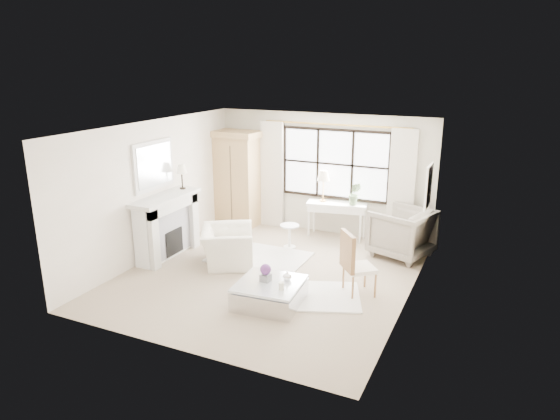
# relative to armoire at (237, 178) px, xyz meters

# --- Properties ---
(floor) EXTENTS (5.50, 5.50, 0.00)m
(floor) POSITION_rel_armoire_xyz_m (2.00, -2.41, -1.14)
(floor) COLOR tan
(floor) RESTS_ON ground
(ceiling) EXTENTS (5.50, 5.50, 0.00)m
(ceiling) POSITION_rel_armoire_xyz_m (2.00, -2.41, 1.56)
(ceiling) COLOR white
(ceiling) RESTS_ON ground
(wall_back) EXTENTS (5.00, 0.00, 5.00)m
(wall_back) POSITION_rel_armoire_xyz_m (2.00, 0.34, 0.21)
(wall_back) COLOR beige
(wall_back) RESTS_ON ground
(wall_front) EXTENTS (5.00, 0.00, 5.00)m
(wall_front) POSITION_rel_armoire_xyz_m (2.00, -5.16, 0.21)
(wall_front) COLOR beige
(wall_front) RESTS_ON ground
(wall_left) EXTENTS (0.00, 5.50, 5.50)m
(wall_left) POSITION_rel_armoire_xyz_m (-0.50, -2.41, 0.21)
(wall_left) COLOR white
(wall_left) RESTS_ON ground
(wall_right) EXTENTS (0.00, 5.50, 5.50)m
(wall_right) POSITION_rel_armoire_xyz_m (4.50, -2.41, 0.21)
(wall_right) COLOR white
(wall_right) RESTS_ON ground
(window_pane) EXTENTS (2.40, 0.02, 1.50)m
(window_pane) POSITION_rel_armoire_xyz_m (2.30, 0.32, 0.46)
(window_pane) COLOR white
(window_pane) RESTS_ON wall_back
(window_frame) EXTENTS (2.50, 0.04, 1.50)m
(window_frame) POSITION_rel_armoire_xyz_m (2.30, 0.31, 0.46)
(window_frame) COLOR black
(window_frame) RESTS_ON wall_back
(curtain_rod) EXTENTS (3.30, 0.04, 0.04)m
(curtain_rod) POSITION_rel_armoire_xyz_m (2.30, 0.26, 1.33)
(curtain_rod) COLOR #B48B3E
(curtain_rod) RESTS_ON wall_back
(curtain_left) EXTENTS (0.55, 0.10, 2.47)m
(curtain_left) POSITION_rel_armoire_xyz_m (0.80, 0.24, 0.10)
(curtain_left) COLOR beige
(curtain_left) RESTS_ON ground
(curtain_right) EXTENTS (0.55, 0.10, 2.47)m
(curtain_right) POSITION_rel_armoire_xyz_m (3.80, 0.24, 0.10)
(curtain_right) COLOR beige
(curtain_right) RESTS_ON ground
(fireplace) EXTENTS (0.58, 1.66, 1.26)m
(fireplace) POSITION_rel_armoire_xyz_m (-0.28, -2.41, -0.49)
(fireplace) COLOR silver
(fireplace) RESTS_ON ground
(mirror_frame) EXTENTS (0.05, 1.15, 0.95)m
(mirror_frame) POSITION_rel_armoire_xyz_m (-0.47, -2.41, 0.70)
(mirror_frame) COLOR silver
(mirror_frame) RESTS_ON wall_left
(mirror_glass) EXTENTS (0.02, 1.00, 0.80)m
(mirror_glass) POSITION_rel_armoire_xyz_m (-0.44, -2.41, 0.70)
(mirror_glass) COLOR silver
(mirror_glass) RESTS_ON wall_left
(art_frame) EXTENTS (0.04, 0.62, 0.82)m
(art_frame) POSITION_rel_armoire_xyz_m (4.47, -0.71, 0.41)
(art_frame) COLOR white
(art_frame) RESTS_ON wall_right
(art_canvas) EXTENTS (0.01, 0.52, 0.72)m
(art_canvas) POSITION_rel_armoire_xyz_m (4.45, -0.71, 0.41)
(art_canvas) COLOR beige
(art_canvas) RESTS_ON wall_right
(mantel_lamp) EXTENTS (0.22, 0.22, 0.51)m
(mantel_lamp) POSITION_rel_armoire_xyz_m (-0.25, -1.83, 0.51)
(mantel_lamp) COLOR black
(mantel_lamp) RESTS_ON fireplace
(armoire) EXTENTS (1.17, 0.78, 2.24)m
(armoire) POSITION_rel_armoire_xyz_m (0.00, 0.00, 0.00)
(armoire) COLOR tan
(armoire) RESTS_ON floor
(console_table) EXTENTS (1.36, 0.69, 0.80)m
(console_table) POSITION_rel_armoire_xyz_m (2.46, 0.06, -0.74)
(console_table) COLOR white
(console_table) RESTS_ON floor
(console_lamp) EXTENTS (0.28, 0.28, 0.69)m
(console_lamp) POSITION_rel_armoire_xyz_m (2.13, 0.06, 0.22)
(console_lamp) COLOR #B7813F
(console_lamp) RESTS_ON console_table
(orchid_plant) EXTENTS (0.31, 0.26, 0.50)m
(orchid_plant) POSITION_rel_armoire_xyz_m (2.85, 0.05, -0.09)
(orchid_plant) COLOR #5D7B52
(orchid_plant) RESTS_ON console_table
(side_table) EXTENTS (0.40, 0.40, 0.51)m
(side_table) POSITION_rel_armoire_xyz_m (1.78, -0.97, -0.81)
(side_table) COLOR white
(side_table) RESTS_ON floor
(rug_left) EXTENTS (1.86, 1.31, 0.03)m
(rug_left) POSITION_rel_armoire_xyz_m (1.46, -1.75, -1.12)
(rug_left) COLOR silver
(rug_left) RESTS_ON floor
(rug_right) EXTENTS (1.80, 1.58, 0.03)m
(rug_right) POSITION_rel_armoire_xyz_m (3.07, -2.89, -1.13)
(rug_right) COLOR white
(rug_right) RESTS_ON floor
(club_armchair) EXTENTS (1.37, 1.42, 0.71)m
(club_armchair) POSITION_rel_armoire_xyz_m (1.03, -2.25, -0.78)
(club_armchair) COLOR white
(club_armchair) RESTS_ON floor
(wingback_chair) EXTENTS (1.35, 1.34, 0.98)m
(wingback_chair) POSITION_rel_armoire_xyz_m (3.99, -0.44, -0.65)
(wingback_chair) COLOR gray
(wingback_chair) RESTS_ON floor
(french_chair) EXTENTS (0.68, 0.68, 1.08)m
(french_chair) POSITION_rel_armoire_xyz_m (3.69, -2.47, -0.83)
(french_chair) COLOR #9C6E41
(french_chair) RESTS_ON floor
(coffee_table) EXTENTS (1.08, 1.08, 0.38)m
(coffee_table) POSITION_rel_armoire_xyz_m (2.51, -3.43, -0.96)
(coffee_table) COLOR silver
(coffee_table) RESTS_ON floor
(planter_box) EXTENTS (0.16, 0.16, 0.11)m
(planter_box) POSITION_rel_armoire_xyz_m (2.43, -3.41, -0.70)
(planter_box) COLOR gray
(planter_box) RESTS_ON coffee_table
(planter_flowers) EXTENTS (0.18, 0.18, 0.18)m
(planter_flowers) POSITION_rel_armoire_xyz_m (2.43, -3.41, -0.56)
(planter_flowers) COLOR #633078
(planter_flowers) RESTS_ON planter_box
(pillar_candle) EXTENTS (0.09, 0.09, 0.12)m
(pillar_candle) POSITION_rel_armoire_xyz_m (2.79, -3.59, -0.70)
(pillar_candle) COLOR white
(pillar_candle) RESTS_ON coffee_table
(coffee_vase) EXTENTS (0.15, 0.15, 0.15)m
(coffee_vase) POSITION_rel_armoire_xyz_m (2.73, -3.24, -0.68)
(coffee_vase) COLOR white
(coffee_vase) RESTS_ON coffee_table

